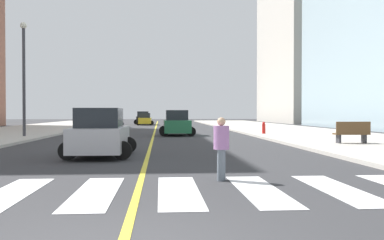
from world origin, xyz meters
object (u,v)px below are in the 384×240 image
object	(u,v)px
car_yellow_nearest	(145,119)
car_black_fifth	(143,118)
street_lamp	(24,69)
fire_hydrant	(264,128)
car_blue_second	(111,120)
park_bench	(352,133)
pedestrian_crossing	(221,146)
car_silver_third	(100,134)
car_green_fourth	(177,124)

from	to	relation	value
car_yellow_nearest	car_black_fifth	size ratio (longest dim) A/B	0.86
street_lamp	fire_hydrant	bearing A→B (deg)	7.46
car_yellow_nearest	car_blue_second	distance (m)	9.19
car_yellow_nearest	park_bench	world-z (taller)	car_yellow_nearest
park_bench	pedestrian_crossing	size ratio (longest dim) A/B	1.12
car_blue_second	park_bench	world-z (taller)	car_blue_second
car_yellow_nearest	car_silver_third	bearing A→B (deg)	-89.77
car_black_fifth	fire_hydrant	xyz separation A→B (m)	(10.38, -32.70, -0.31)
pedestrian_crossing	fire_hydrant	world-z (taller)	pedestrian_crossing
car_green_fourth	car_yellow_nearest	bearing A→B (deg)	-83.23
park_bench	street_lamp	bearing A→B (deg)	67.84
car_yellow_nearest	car_black_fifth	distance (m)	5.03
car_yellow_nearest	car_silver_third	xyz separation A→B (m)	(-0.29, -42.49, 0.11)
car_black_fifth	fire_hydrant	distance (m)	34.31
street_lamp	car_black_fifth	bearing A→B (deg)	79.36
car_blue_second	car_black_fifth	xyz separation A→B (m)	(3.15, 13.43, -0.00)
car_yellow_nearest	fire_hydrant	xyz separation A→B (m)	(9.87, -27.70, -0.20)
car_yellow_nearest	car_blue_second	size ratio (longest dim) A/B	0.87
car_black_fifth	fire_hydrant	bearing A→B (deg)	-75.08
car_black_fifth	street_lamp	xyz separation A→B (m)	(-6.56, -34.92, 3.76)
car_yellow_nearest	car_blue_second	world-z (taller)	car_blue_second
car_blue_second	pedestrian_crossing	size ratio (longest dim) A/B	2.66
fire_hydrant	car_yellow_nearest	bearing A→B (deg)	109.61
car_silver_third	fire_hydrant	size ratio (longest dim) A/B	4.82
car_green_fourth	street_lamp	distance (m)	11.46
park_bench	pedestrian_crossing	world-z (taller)	pedestrian_crossing
car_yellow_nearest	pedestrian_crossing	size ratio (longest dim) A/B	2.33
car_yellow_nearest	fire_hydrant	world-z (taller)	car_yellow_nearest
car_silver_third	car_black_fifth	bearing A→B (deg)	90.64
car_black_fifth	car_blue_second	bearing A→B (deg)	-105.89
car_green_fourth	pedestrian_crossing	bearing A→B (deg)	90.47
car_silver_third	fire_hydrant	world-z (taller)	car_silver_third
car_yellow_nearest	pedestrian_crossing	xyz separation A→B (m)	(3.62, -48.77, 0.11)
park_bench	street_lamp	size ratio (longest dim) A/B	0.24
pedestrian_crossing	street_lamp	xyz separation A→B (m)	(-10.69, 18.85, 3.76)
car_green_fourth	pedestrian_crossing	size ratio (longest dim) A/B	2.66
car_yellow_nearest	fire_hydrant	bearing A→B (deg)	-69.77
car_silver_third	car_green_fourth	distance (m)	16.00
car_silver_third	park_bench	world-z (taller)	car_silver_third
car_green_fourth	car_black_fifth	xyz separation A→B (m)	(-3.84, 31.91, -0.00)
car_blue_second	park_bench	bearing A→B (deg)	-62.51
car_green_fourth	fire_hydrant	world-z (taller)	car_green_fourth
car_green_fourth	park_bench	world-z (taller)	car_green_fourth
car_green_fourth	car_blue_second	bearing A→B (deg)	-69.56
car_black_fifth	street_lamp	distance (m)	35.73
car_blue_second	car_green_fourth	size ratio (longest dim) A/B	1.00
car_green_fourth	park_bench	bearing A→B (deg)	127.34
car_blue_second	car_green_fourth	world-z (taller)	same
car_yellow_nearest	car_silver_third	world-z (taller)	car_silver_third
car_blue_second	street_lamp	bearing A→B (deg)	-99.30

